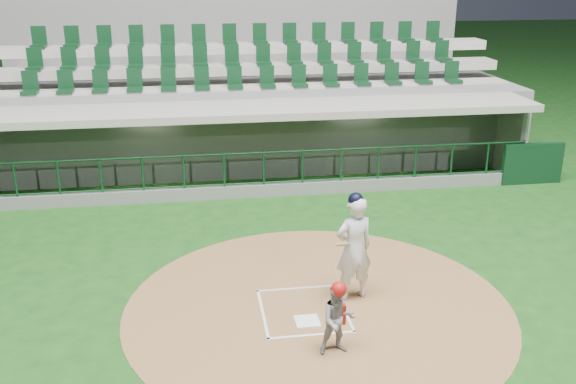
% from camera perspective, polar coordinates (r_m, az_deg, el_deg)
% --- Properties ---
extents(ground, '(120.00, 120.00, 0.00)m').
position_cam_1_polar(ground, '(12.28, 1.12, -9.83)').
color(ground, '#134012').
rests_on(ground, ground).
extents(dirt_circle, '(7.20, 7.20, 0.01)m').
position_cam_1_polar(dirt_circle, '(12.15, 2.70, -10.15)').
color(dirt_circle, brown).
rests_on(dirt_circle, ground).
extents(home_plate, '(0.43, 0.43, 0.02)m').
position_cam_1_polar(home_plate, '(11.67, 1.71, -11.40)').
color(home_plate, white).
rests_on(home_plate, dirt_circle).
extents(batter_box_chalk, '(1.55, 1.80, 0.01)m').
position_cam_1_polar(batter_box_chalk, '(12.01, 1.36, -10.45)').
color(batter_box_chalk, white).
rests_on(batter_box_chalk, ground).
extents(dugout_structure, '(16.40, 3.70, 3.00)m').
position_cam_1_polar(dugout_structure, '(19.14, -2.84, 4.19)').
color(dugout_structure, slate).
rests_on(dugout_structure, ground).
extents(seating_deck, '(17.00, 6.72, 5.15)m').
position_cam_1_polar(seating_deck, '(22.01, -3.70, 7.48)').
color(seating_deck, slate).
rests_on(seating_deck, ground).
extents(batter, '(0.96, 0.97, 2.13)m').
position_cam_1_polar(batter, '(12.04, 5.88, -4.88)').
color(batter, silver).
rests_on(batter, dirt_circle).
extents(catcher, '(0.60, 0.48, 1.28)m').
position_cam_1_polar(catcher, '(10.58, 4.45, -11.11)').
color(catcher, gray).
rests_on(catcher, dirt_circle).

